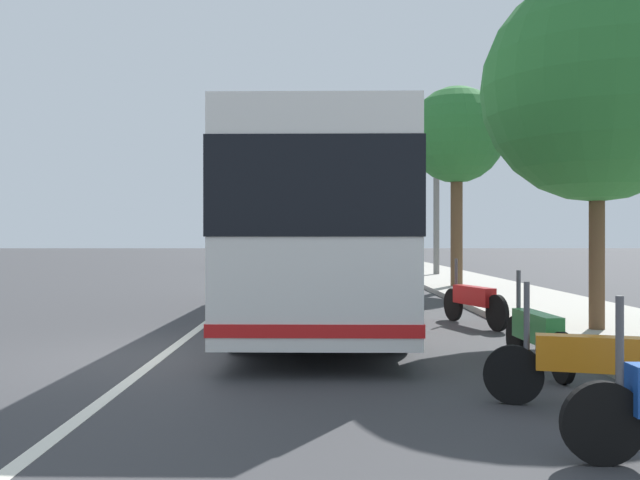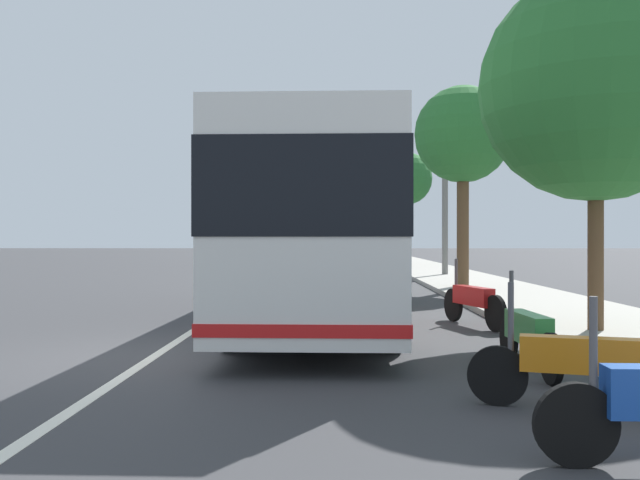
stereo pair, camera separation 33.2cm
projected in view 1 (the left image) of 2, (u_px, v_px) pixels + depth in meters
ground_plane at (163, 356)px, 9.73m from camera, size 220.00×220.00×0.00m
sidewalk_curb at (501, 294)px, 19.76m from camera, size 110.00×3.60×0.14m
lane_divider_line at (241, 296)px, 19.73m from camera, size 110.00×0.16×0.01m
coach_bus at (322, 226)px, 14.09m from camera, size 12.40×2.87×3.43m
motorcycle_nearest_curb at (603, 362)px, 6.65m from camera, size 0.74×2.26×1.25m
motorcycle_angled at (537, 334)px, 8.67m from camera, size 2.20×0.30×1.25m
motorcycle_mid_row at (474, 301)px, 13.10m from camera, size 2.24×0.76×1.29m
car_behind_bus at (244, 252)px, 47.97m from camera, size 4.20×1.92×1.49m
car_ahead_same_lane at (238, 256)px, 39.45m from camera, size 4.34×1.84×1.36m
car_side_street at (329, 257)px, 36.04m from camera, size 4.40×2.02×1.52m
car_oncoming at (270, 251)px, 58.21m from camera, size 4.69×1.92×1.39m
roadside_tree_near_camera at (597, 88)px, 11.58m from camera, size 3.92×3.92×6.24m
roadside_tree_mid_block at (457, 137)px, 22.23m from camera, size 3.17×3.17×6.70m
roadside_tree_far_block at (396, 179)px, 41.01m from camera, size 3.18×3.18×6.93m
utility_pole at (436, 190)px, 29.62m from camera, size 0.26×0.26×7.62m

